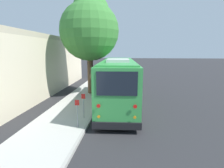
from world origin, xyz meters
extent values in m
plane|color=#28282B|center=(0.00, 0.00, 0.00)|extent=(160.00, 160.00, 0.00)
cube|color=#B2AFA8|center=(0.00, 3.28, 0.07)|extent=(80.00, 3.06, 0.15)
cube|color=#9D9A94|center=(0.00, 1.68, 0.07)|extent=(80.00, 0.14, 0.15)
cube|color=green|center=(0.54, 0.27, 1.75)|extent=(9.44, 2.82, 2.97)
cube|color=black|center=(0.54, 0.27, 0.40)|extent=(9.49, 2.87, 0.28)
cube|color=black|center=(0.54, 0.27, 2.40)|extent=(8.69, 2.87, 1.42)
cube|color=black|center=(5.23, 0.49, 2.40)|extent=(0.13, 2.08, 1.49)
cube|color=black|center=(-4.15, 0.05, 2.50)|extent=(0.12, 1.91, 1.14)
cube|color=black|center=(5.23, 0.49, 3.09)|extent=(0.12, 1.72, 0.22)
cube|color=green|center=(0.54, 0.27, 3.27)|extent=(8.86, 2.57, 0.10)
cube|color=silver|center=(-1.13, 0.19, 3.39)|extent=(1.78, 1.43, 0.20)
cube|color=black|center=(5.25, 0.49, 0.44)|extent=(0.21, 2.40, 0.36)
cube|color=black|center=(-4.18, 0.05, 0.44)|extent=(0.21, 2.40, 0.36)
cylinder|color=red|center=(-4.26, 0.90, 1.45)|extent=(0.04, 0.18, 0.18)
cylinder|color=orange|center=(-4.26, 0.90, 0.92)|extent=(0.04, 0.14, 0.14)
cylinder|color=red|center=(-4.18, -0.81, 1.45)|extent=(0.04, 0.18, 0.18)
cylinder|color=orange|center=(-4.18, -0.81, 0.92)|extent=(0.04, 0.14, 0.14)
cube|color=white|center=(5.26, 1.29, 0.61)|extent=(0.06, 0.32, 0.18)
cube|color=white|center=(5.34, -0.30, 0.61)|extent=(0.06, 0.32, 0.18)
cube|color=black|center=(4.86, 1.82, 2.68)|extent=(0.06, 0.10, 0.24)
cylinder|color=black|center=(3.25, 1.44, 0.48)|extent=(0.97, 0.34, 0.95)
cylinder|color=slate|center=(3.25, 1.44, 0.48)|extent=(0.44, 0.34, 0.43)
cylinder|color=black|center=(3.35, -0.63, 0.48)|extent=(0.97, 0.34, 0.95)
cylinder|color=slate|center=(3.35, -0.63, 0.48)|extent=(0.44, 0.34, 0.43)
cylinder|color=black|center=(-2.13, 1.18, 0.48)|extent=(0.97, 0.34, 0.95)
cylinder|color=slate|center=(-2.13, 1.18, 0.48)|extent=(0.44, 0.34, 0.43)
cylinder|color=black|center=(-2.03, -0.89, 0.48)|extent=(0.97, 0.34, 0.95)
cylinder|color=slate|center=(-2.03, -0.89, 0.48)|extent=(0.44, 0.34, 0.43)
cube|color=#19234C|center=(10.66, 0.62, 0.46)|extent=(4.08, 1.75, 0.62)
cube|color=black|center=(10.55, 0.62, 1.01)|extent=(1.94, 1.50, 0.48)
cube|color=#19234C|center=(10.55, 0.62, 1.25)|extent=(1.86, 1.46, 0.05)
cube|color=black|center=(12.72, 0.60, 0.26)|extent=(0.09, 1.67, 0.20)
cube|color=black|center=(8.60, 0.63, 0.26)|extent=(0.09, 1.67, 0.20)
cylinder|color=black|center=(11.95, 1.40, 0.31)|extent=(0.62, 0.20, 0.62)
cylinder|color=slate|center=(11.95, 1.40, 0.31)|extent=(0.28, 0.22, 0.28)
cylinder|color=black|center=(11.94, -0.18, 0.31)|extent=(0.62, 0.20, 0.62)
cylinder|color=slate|center=(11.94, -0.18, 0.31)|extent=(0.28, 0.22, 0.28)
cylinder|color=black|center=(9.38, 1.41, 0.31)|extent=(0.62, 0.20, 0.62)
cylinder|color=slate|center=(9.38, 1.41, 0.31)|extent=(0.28, 0.22, 0.28)
cylinder|color=black|center=(9.37, -0.16, 0.31)|extent=(0.62, 0.20, 0.62)
cylinder|color=slate|center=(9.37, -0.16, 0.31)|extent=(0.28, 0.22, 0.28)
cube|color=silver|center=(16.13, 0.43, 0.50)|extent=(4.45, 1.93, 0.65)
cube|color=black|center=(16.01, 0.43, 1.06)|extent=(2.14, 1.58, 0.48)
cube|color=silver|center=(16.01, 0.43, 1.30)|extent=(2.06, 1.54, 0.05)
cube|color=black|center=(18.33, 0.54, 0.27)|extent=(0.16, 1.66, 0.20)
cube|color=black|center=(13.92, 0.32, 0.27)|extent=(0.16, 1.66, 0.20)
cylinder|color=black|center=(17.47, 1.28, 0.34)|extent=(0.68, 0.23, 0.67)
cylinder|color=slate|center=(17.47, 1.28, 0.34)|extent=(0.31, 0.23, 0.30)
cylinder|color=black|center=(17.54, -0.28, 0.34)|extent=(0.68, 0.23, 0.67)
cylinder|color=slate|center=(17.54, -0.28, 0.34)|extent=(0.31, 0.23, 0.30)
cylinder|color=black|center=(14.71, 1.15, 0.34)|extent=(0.68, 0.23, 0.67)
cylinder|color=slate|center=(14.71, 1.15, 0.34)|extent=(0.31, 0.23, 0.30)
cylinder|color=black|center=(14.79, -0.42, 0.34)|extent=(0.68, 0.23, 0.67)
cylinder|color=slate|center=(14.79, -0.42, 0.34)|extent=(0.31, 0.23, 0.30)
cube|color=slate|center=(22.31, 0.72, 0.50)|extent=(4.11, 1.71, 0.66)
cube|color=black|center=(22.20, 0.72, 1.07)|extent=(1.96, 1.44, 0.48)
cube|color=slate|center=(22.20, 0.72, 1.31)|extent=(1.88, 1.41, 0.05)
cube|color=black|center=(24.37, 0.76, 0.27)|extent=(0.11, 1.58, 0.20)
cube|color=black|center=(20.25, 0.68, 0.27)|extent=(0.11, 1.58, 0.20)
cylinder|color=black|center=(23.58, 1.49, 0.34)|extent=(0.68, 0.21, 0.68)
cylinder|color=slate|center=(23.58, 1.49, 0.34)|extent=(0.31, 0.23, 0.30)
cylinder|color=black|center=(23.61, 0.01, 0.34)|extent=(0.68, 0.21, 0.68)
cylinder|color=slate|center=(23.61, 0.01, 0.34)|extent=(0.31, 0.23, 0.30)
cylinder|color=black|center=(21.01, 1.44, 0.34)|extent=(0.68, 0.21, 0.68)
cylinder|color=slate|center=(21.01, 1.44, 0.34)|extent=(0.31, 0.23, 0.30)
cylinder|color=black|center=(21.04, -0.04, 0.34)|extent=(0.68, 0.21, 0.68)
cylinder|color=slate|center=(21.04, -0.04, 0.34)|extent=(0.31, 0.23, 0.30)
cube|color=maroon|center=(28.92, 0.44, 0.45)|extent=(4.10, 1.77, 0.60)
cube|color=black|center=(28.82, 0.44, 0.99)|extent=(1.94, 1.51, 0.48)
cube|color=maroon|center=(28.82, 0.44, 1.23)|extent=(1.87, 1.48, 0.05)
cube|color=black|center=(30.99, 0.43, 0.25)|extent=(0.09, 1.69, 0.20)
cube|color=black|center=(26.86, 0.45, 0.25)|extent=(0.09, 1.69, 0.20)
cylinder|color=black|center=(30.22, 1.23, 0.30)|extent=(0.60, 0.20, 0.60)
cylinder|color=slate|center=(30.22, 1.23, 0.30)|extent=(0.27, 0.22, 0.27)
cylinder|color=black|center=(30.21, -0.36, 0.30)|extent=(0.60, 0.20, 0.60)
cylinder|color=slate|center=(30.21, -0.36, 0.30)|extent=(0.27, 0.22, 0.27)
cylinder|color=black|center=(27.64, 1.25, 0.30)|extent=(0.60, 0.20, 0.60)
cylinder|color=slate|center=(27.64, 1.25, 0.30)|extent=(0.27, 0.22, 0.27)
cylinder|color=black|center=(27.63, -0.35, 0.30)|extent=(0.60, 0.20, 0.60)
cylinder|color=slate|center=(27.63, -0.35, 0.30)|extent=(0.27, 0.22, 0.27)
cylinder|color=brown|center=(3.42, 2.98, 2.01)|extent=(0.51, 0.51, 3.71)
sphere|color=#387A33|center=(3.42, 2.98, 5.65)|extent=(5.11, 5.11, 5.11)
sphere|color=#3C8437|center=(4.06, 2.98, 7.31)|extent=(3.32, 3.32, 3.32)
cylinder|color=gray|center=(-3.81, 2.07, 0.72)|extent=(0.06, 0.06, 1.15)
cube|color=red|center=(-3.81, 2.07, 1.44)|extent=(0.02, 0.22, 0.28)
cylinder|color=gray|center=(-2.60, 2.07, 0.73)|extent=(0.06, 0.06, 1.15)
cube|color=red|center=(-2.60, 2.07, 1.44)|extent=(0.02, 0.22, 0.28)
cylinder|color=red|center=(7.61, 2.14, 0.47)|extent=(0.22, 0.22, 0.65)
sphere|color=red|center=(7.61, 2.14, 0.86)|extent=(0.20, 0.20, 0.20)
cube|color=beige|center=(3.48, 9.79, 2.48)|extent=(18.18, 6.87, 4.96)
cube|color=#BAAD93|center=(3.48, 6.50, 5.16)|extent=(18.18, 0.30, 0.40)
camera|label=1|loc=(-12.01, -0.50, 4.02)|focal=28.00mm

